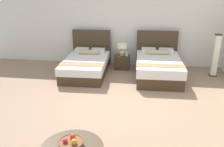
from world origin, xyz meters
TOP-DOWN VIEW (x-y plane):
  - ground_plane at (0.00, 0.00)m, footprint 10.39×10.39m
  - wall_back at (0.00, 3.39)m, footprint 10.39×0.12m
  - bed_near_window at (-1.14, 2.17)m, footprint 1.37×2.18m
  - bed_near_corner at (1.13, 2.16)m, footprint 1.41×2.14m
  - nightstand at (-0.04, 2.77)m, footprint 0.51×0.41m
  - table_lamp at (-0.04, 2.79)m, footprint 0.33×0.33m
  - vase at (0.11, 2.73)m, footprint 0.10×0.10m
  - fruit_bowl at (-0.35, -2.14)m, footprint 0.38×0.38m
  - floor_lamp_corner at (2.88, 2.50)m, footprint 0.20×0.20m

SIDE VIEW (x-z plane):
  - ground_plane at x=0.00m, z-range -0.02..0.00m
  - nightstand at x=-0.04m, z-range 0.00..0.48m
  - bed_near_window at x=-1.14m, z-range -0.32..0.92m
  - bed_near_corner at x=1.13m, z-range -0.30..0.97m
  - fruit_bowl at x=-0.35m, z-range 0.43..0.60m
  - vase at x=0.11m, z-range 0.48..0.64m
  - floor_lamp_corner at x=2.88m, z-range 0.00..1.32m
  - table_lamp at x=-0.04m, z-range 0.53..0.91m
  - wall_back at x=0.00m, z-range 0.00..2.67m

